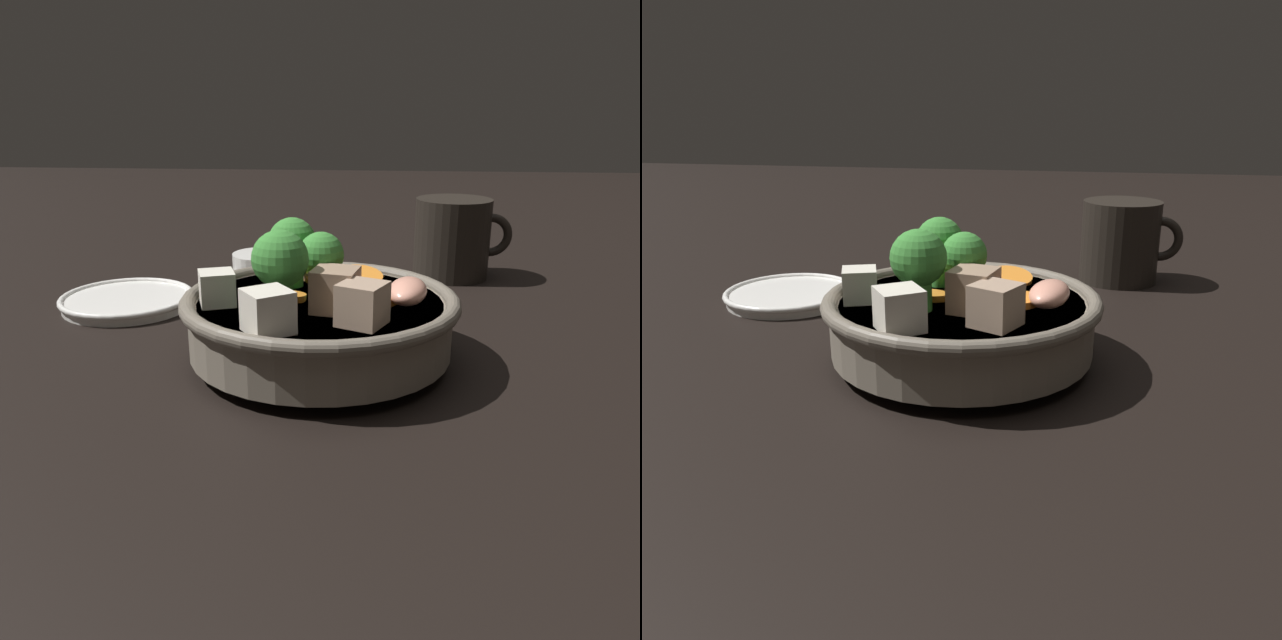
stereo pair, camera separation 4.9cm
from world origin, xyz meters
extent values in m
plane|color=black|center=(0.00, 0.00, 0.00)|extent=(3.00, 3.00, 0.00)
cylinder|color=slate|center=(0.00, 0.00, 0.01)|extent=(0.11, 0.11, 0.01)
cylinder|color=slate|center=(0.00, 0.00, 0.03)|extent=(0.21, 0.21, 0.04)
torus|color=#685F52|center=(0.00, 0.00, 0.05)|extent=(0.22, 0.22, 0.01)
cylinder|color=brown|center=(0.00, 0.00, 0.04)|extent=(0.19, 0.19, 0.02)
cylinder|color=orange|center=(0.04, 0.00, 0.05)|extent=(0.06, 0.06, 0.01)
cylinder|color=orange|center=(0.03, 0.06, 0.05)|extent=(0.05, 0.05, 0.01)
cylinder|color=orange|center=(-0.03, 0.00, 0.05)|extent=(0.04, 0.04, 0.01)
cylinder|color=orange|center=(0.00, 0.06, 0.05)|extent=(0.04, 0.04, 0.01)
cylinder|color=green|center=(0.00, 0.01, 0.06)|extent=(0.02, 0.02, 0.02)
sphere|color=#388433|center=(0.00, 0.01, 0.08)|extent=(0.04, 0.04, 0.04)
cylinder|color=green|center=(-0.03, 0.04, 0.06)|extent=(0.02, 0.02, 0.02)
sphere|color=#388433|center=(-0.03, 0.04, 0.09)|extent=(0.04, 0.04, 0.04)
cylinder|color=green|center=(-0.03, -0.03, 0.06)|extent=(0.02, 0.02, 0.03)
sphere|color=#388433|center=(-0.03, -0.03, 0.09)|extent=(0.04, 0.04, 0.04)
cube|color=#9E7F66|center=(0.01, -0.02, 0.07)|extent=(0.04, 0.04, 0.03)
cube|color=silver|center=(-0.03, -0.07, 0.07)|extent=(0.04, 0.04, 0.03)
cube|color=tan|center=(0.03, -0.05, 0.07)|extent=(0.04, 0.04, 0.03)
cube|color=tan|center=(-0.02, 0.07, 0.06)|extent=(0.03, 0.03, 0.03)
cube|color=silver|center=(-0.08, -0.02, 0.06)|extent=(0.03, 0.03, 0.03)
ellipsoid|color=#EA9E84|center=(0.07, 0.00, 0.06)|extent=(0.04, 0.06, 0.02)
cylinder|color=white|center=(-0.21, 0.12, 0.01)|extent=(0.13, 0.13, 0.01)
torus|color=white|center=(-0.21, 0.12, 0.01)|extent=(0.13, 0.13, 0.01)
cylinder|color=white|center=(-0.07, 0.15, 0.03)|extent=(0.06, 0.06, 0.05)
cylinder|color=brown|center=(-0.07, 0.15, 0.04)|extent=(0.05, 0.05, 0.00)
cylinder|color=black|center=(0.13, 0.27, 0.05)|extent=(0.09, 0.09, 0.09)
torus|color=black|center=(0.17, 0.27, 0.05)|extent=(0.05, 0.01, 0.05)
camera|label=1|loc=(0.04, -0.46, 0.20)|focal=35.00mm
camera|label=2|loc=(0.09, -0.45, 0.20)|focal=35.00mm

